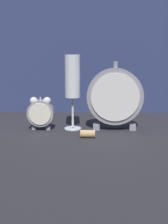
{
  "coord_description": "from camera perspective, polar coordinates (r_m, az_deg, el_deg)",
  "views": [
    {
      "loc": [
        0.03,
        -0.88,
        0.26
      ],
      "look_at": [
        0.0,
        0.08,
        0.05
      ],
      "focal_mm": 50.0,
      "sensor_mm": 36.0,
      "label": 1
    }
  ],
  "objects": [
    {
      "name": "alarm_clock_twin_bell",
      "position": [
        0.97,
        -7.93,
        0.03
      ],
      "size": [
        0.08,
        0.03,
        0.1
      ],
      "color": "gray",
      "rests_on": "ground_plane"
    },
    {
      "name": "fabric_backdrop_drape",
      "position": [
        1.21,
        0.43,
        15.33
      ],
      "size": [
        1.28,
        0.01,
        0.66
      ],
      "primitive_type": "cube",
      "color": "navy",
      "rests_on": "ground_plane"
    },
    {
      "name": "ground_plane",
      "position": [
        0.92,
        -0.18,
        -4.22
      ],
      "size": [
        4.0,
        4.0,
        0.0
      ],
      "primitive_type": "plane",
      "color": "#232328"
    },
    {
      "name": "mantel_clock_silver",
      "position": [
        0.96,
        5.67,
        2.75
      ],
      "size": [
        0.17,
        0.04,
        0.21
      ],
      "color": "gray",
      "rests_on": "ground_plane"
    },
    {
      "name": "wine_cork",
      "position": [
        0.89,
        0.67,
        -4.01
      ],
      "size": [
        0.04,
        0.02,
        0.02
      ],
      "primitive_type": "cylinder",
      "rotation": [
        0.0,
        1.57,
        0.0
      ],
      "color": "tan",
      "rests_on": "ground_plane"
    },
    {
      "name": "champagne_flute",
      "position": [
        0.96,
        -2.13,
        5.72
      ],
      "size": [
        0.05,
        0.05,
        0.23
      ],
      "color": "silver",
      "rests_on": "ground_plane"
    }
  ]
}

